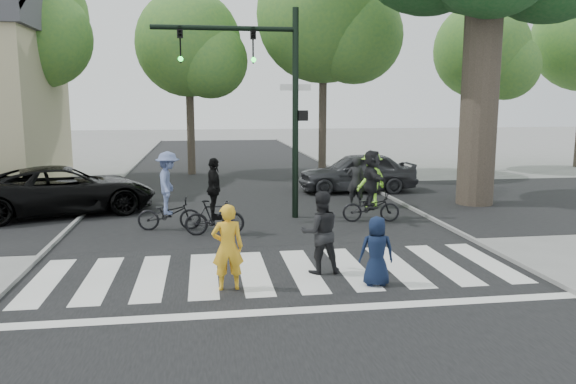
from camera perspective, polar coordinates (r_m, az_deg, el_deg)
name	(u,v)px	position (r m, az deg, el deg)	size (l,w,h in m)	color
ground	(286,287)	(10.53, -0.25, -9.67)	(120.00, 120.00, 0.00)	gray
road_stem	(259,228)	(15.31, -2.98, -3.65)	(10.00, 70.00, 0.01)	black
road_cross	(250,207)	(18.24, -3.91, -1.57)	(70.00, 10.00, 0.01)	black
curb_left	(65,233)	(15.65, -21.75, -3.85)	(0.10, 70.00, 0.10)	gray
curb_right	(435,220)	(16.56, 14.70, -2.80)	(0.10, 70.00, 0.10)	gray
crosswalk	(281,276)	(11.15, -0.75, -8.55)	(10.00, 3.85, 0.01)	silver
traffic_signal	(266,84)	(16.17, -2.25, 10.95)	(4.45, 0.29, 6.00)	black
bg_tree_1	(22,22)	(26.56, -25.37, 15.37)	(6.09, 5.80, 9.80)	brown
bg_tree_2	(194,48)	(26.59, -9.54, 14.20)	(5.04, 4.80, 8.40)	brown
bg_tree_3	(331,20)	(26.02, 4.43, 16.99)	(6.30, 6.00, 10.20)	brown
bg_tree_4	(488,55)	(29.45, 19.62, 13.02)	(4.83, 4.60, 8.15)	brown
pedestrian_woman	(228,247)	(10.26, -6.15, -5.60)	(0.58, 0.38, 1.59)	yellow
pedestrian_child	(377,251)	(10.59, 8.99, -5.96)	(0.64, 0.42, 1.32)	#101B36
pedestrian_adult	(320,232)	(11.20, 3.30, -4.11)	(0.81, 0.63, 1.66)	black
cyclist_left	(169,196)	(15.22, -12.03, -0.43)	(1.68, 1.10, 2.11)	black
cyclist_mid	(214,204)	(14.47, -7.49, -1.18)	(1.53, 0.93, 2.00)	black
cyclist_right	(371,190)	(16.07, 8.47, 0.19)	(1.68, 1.56, 2.06)	black
car_suv	(65,190)	(18.33, -21.71, 0.18)	(2.46, 5.34, 1.48)	black
car_grey	(357,172)	(21.43, 7.02, 2.02)	(1.78, 4.42, 1.51)	#36373B
bystander_hivis	(372,180)	(18.32, 8.48, 1.25)	(1.17, 0.67, 1.81)	#9DFF3A
bystander_dark	(356,182)	(18.44, 6.91, 1.04)	(0.59, 0.39, 1.62)	black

